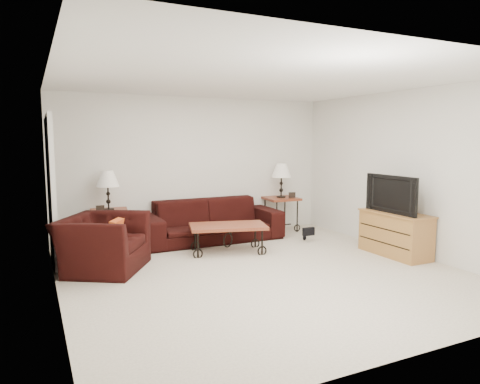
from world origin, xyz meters
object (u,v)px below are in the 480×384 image
object	(u,v)px
armchair	(103,243)
television	(396,194)
lamp_right	(281,181)
sofa	(211,220)
side_table_right	(281,214)
side_table_left	(109,229)
coffee_table	(228,239)
backpack	(305,228)
tv_stand	(395,234)
lamp_left	(108,190)

from	to	relation	value
armchair	television	size ratio (longest dim) A/B	1.15
lamp_right	armchair	world-z (taller)	lamp_right
sofa	side_table_right	xyz separation A→B (m)	(1.51, 0.18, -0.03)
side_table_left	coffee_table	distance (m)	1.93
sofa	backpack	bearing A→B (deg)	-25.43
side_table_right	coffee_table	xyz separation A→B (m)	(-1.58, -1.04, -0.11)
side_table_left	television	distance (m)	4.50
armchair	television	world-z (taller)	television
armchair	coffee_table	bearing A→B (deg)	-54.96
sofa	side_table_left	distance (m)	1.70
coffee_table	tv_stand	world-z (taller)	tv_stand
coffee_table	lamp_right	bearing A→B (deg)	33.30
side_table_left	side_table_right	bearing A→B (deg)	0.00
sofa	tv_stand	bearing A→B (deg)	-44.45
side_table_right	coffee_table	size ratio (longest dim) A/B	0.56
tv_stand	backpack	size ratio (longest dim) A/B	2.52
lamp_left	coffee_table	size ratio (longest dim) A/B	0.54
side_table_left	side_table_right	world-z (taller)	side_table_right
tv_stand	lamp_left	bearing A→B (deg)	149.21
coffee_table	tv_stand	bearing A→B (deg)	-29.41
television	armchair	bearing A→B (deg)	-105.47
side_table_left	backpack	size ratio (longest dim) A/B	1.45
television	backpack	bearing A→B (deg)	-154.87
side_table_right	television	distance (m)	2.45
armchair	side_table_left	bearing A→B (deg)	18.51
tv_stand	coffee_table	bearing A→B (deg)	150.59
lamp_left	television	world-z (taller)	lamp_left
armchair	lamp_left	bearing A→B (deg)	18.51
side_table_right	backpack	world-z (taller)	side_table_right
side_table_right	lamp_right	bearing A→B (deg)	0.00
side_table_left	armchair	distance (m)	1.19
side_table_left	tv_stand	bearing A→B (deg)	-30.79
backpack	television	bearing A→B (deg)	-79.66
armchair	sofa	bearing A→B (deg)	-32.03
tv_stand	television	xyz separation A→B (m)	(-0.02, 0.00, 0.61)
side_table_left	backpack	xyz separation A→B (m)	(3.16, -0.88, -0.10)
sofa	armchair	size ratio (longest dim) A/B	2.15
lamp_right	tv_stand	world-z (taller)	lamp_right
backpack	lamp_left	bearing A→B (deg)	149.68
lamp_right	backpack	distance (m)	1.16
side_table_right	lamp_left	distance (m)	3.26
side_table_right	lamp_right	world-z (taller)	lamp_right
lamp_left	armchair	xyz separation A→B (m)	(-0.27, -1.16, -0.58)
lamp_right	armchair	bearing A→B (deg)	-161.54
side_table_left	tv_stand	size ratio (longest dim) A/B	0.57
lamp_left	coffee_table	bearing A→B (deg)	-32.61
side_table_left	side_table_right	xyz separation A→B (m)	(3.20, 0.00, 0.01)
television	side_table_right	bearing A→B (deg)	-164.91
side_table_left	television	world-z (taller)	television
side_table_left	backpack	world-z (taller)	side_table_left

